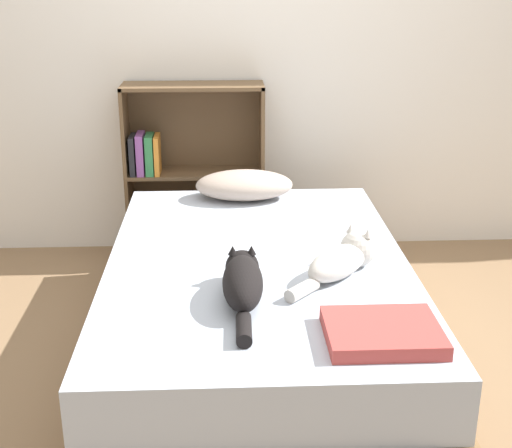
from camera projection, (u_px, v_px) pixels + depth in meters
ground_plane at (258, 356)px, 3.12m from camera, size 8.00×8.00×0.00m
wall_back at (246, 33)px, 3.96m from camera, size 8.00×0.06×2.50m
bed at (258, 310)px, 3.04m from camera, size 1.28×1.96×0.47m
pillow at (244, 185)px, 3.69m from camera, size 0.50×0.30×0.15m
cat_light at (344, 258)px, 2.80m from camera, size 0.40×0.42×0.17m
cat_dark at (243, 281)px, 2.59m from camera, size 0.15×0.57×0.15m
bookshelf at (190, 168)px, 4.08m from camera, size 0.78×0.26×1.00m
blanket_fold at (383, 332)px, 2.33m from camera, size 0.37×0.31×0.05m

